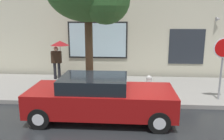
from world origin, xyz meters
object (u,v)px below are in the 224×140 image
stop_sign (223,56)px  fire_hydrant (149,86)px  parked_car (100,98)px  pedestrian_with_umbrella (59,50)px

stop_sign → fire_hydrant: bearing=173.9°
parked_car → stop_sign: bearing=21.3°
fire_hydrant → stop_sign: (2.63, -0.28, 1.25)m
pedestrian_with_umbrella → stop_sign: (6.86, -2.47, 0.17)m
parked_car → stop_sign: size_ratio=1.94×
pedestrian_with_umbrella → stop_sign: bearing=-19.8°
pedestrian_with_umbrella → stop_sign: 7.29m
parked_car → pedestrian_with_umbrella: pedestrian_with_umbrella is taller
parked_car → pedestrian_with_umbrella: size_ratio=2.38×
parked_car → fire_hydrant: size_ratio=5.57×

